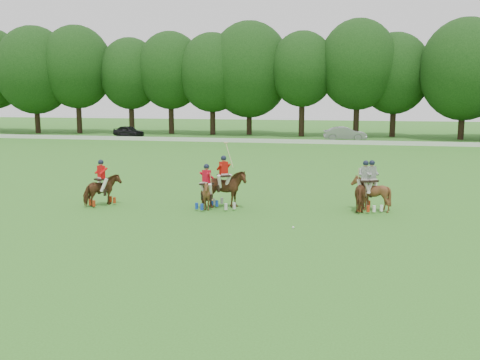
% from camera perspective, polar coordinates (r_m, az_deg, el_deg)
% --- Properties ---
extents(ground, '(180.00, 180.00, 0.00)m').
position_cam_1_polar(ground, '(20.76, -5.87, -5.52)').
color(ground, '#367020').
rests_on(ground, ground).
extents(tree_line, '(117.98, 14.32, 14.75)m').
position_cam_1_polar(tree_line, '(67.48, 6.95, 11.64)').
color(tree_line, black).
rests_on(tree_line, ground).
extents(boundary_rail, '(120.00, 0.10, 0.44)m').
position_cam_1_polar(boundary_rail, '(57.67, 5.67, 4.13)').
color(boundary_rail, white).
rests_on(boundary_rail, ground).
extents(car_left, '(4.39, 2.90, 1.39)m').
position_cam_1_polar(car_left, '(67.40, -11.80, 5.11)').
color(car_left, black).
rests_on(car_left, ground).
extents(car_mid, '(4.93, 2.19, 1.57)m').
position_cam_1_polar(car_mid, '(61.78, 11.13, 4.86)').
color(car_mid, gray).
rests_on(car_mid, ground).
extents(polo_red_a, '(1.64, 1.90, 2.20)m').
position_cam_1_polar(polo_red_a, '(26.04, -14.52, -0.99)').
color(polo_red_a, '#522516').
rests_on(polo_red_a, ground).
extents(polo_red_b, '(2.31, 2.28, 3.00)m').
position_cam_1_polar(polo_red_b, '(24.66, -1.75, -0.98)').
color(polo_red_b, '#522516').
rests_on(polo_red_b, ground).
extents(polo_red_c, '(1.56, 1.62, 2.11)m').
position_cam_1_polar(polo_red_c, '(24.48, -3.57, -1.46)').
color(polo_red_c, '#522516').
rests_on(polo_red_c, ground).
extents(polo_stripe_a, '(1.18, 1.92, 2.30)m').
position_cam_1_polar(polo_stripe_a, '(24.80, 13.16, -1.33)').
color(polo_stripe_a, '#522516').
rests_on(polo_stripe_a, ground).
extents(polo_stripe_b, '(1.86, 1.91, 2.31)m').
position_cam_1_polar(polo_stripe_b, '(24.87, 13.78, -1.32)').
color(polo_stripe_b, '#522516').
rests_on(polo_stripe_b, ground).
extents(polo_ball, '(0.09, 0.09, 0.09)m').
position_cam_1_polar(polo_ball, '(21.23, 5.69, -5.05)').
color(polo_ball, white).
rests_on(polo_ball, ground).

